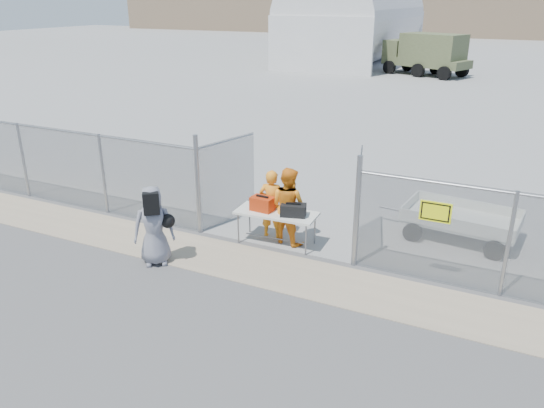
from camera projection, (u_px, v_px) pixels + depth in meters
The scene contains 13 objects.
ground at pixel (230, 286), 10.83m from camera, with size 160.00×160.00×0.00m, color #4F4D4D.
tarmac_inside at pixel (471, 65), 46.07m from camera, with size 160.00×80.00×0.01m, color gray.
dirt_strip at pixel (252, 265), 11.67m from camera, with size 44.00×1.60×0.01m, color tan.
chain_link_fence at pixel (272, 204), 12.11m from camera, with size 40.00×0.20×2.20m, color gray, non-canonical shape.
quonset_hangar at pixel (356, 15), 46.98m from camera, with size 9.00×18.00×8.00m, color silver, non-canonical shape.
folding_table at pixel (276, 228), 12.56m from camera, with size 1.92×0.80×0.81m, color silver, non-canonical shape.
orange_bag at pixel (262, 204), 12.46m from camera, with size 0.52×0.35×0.33m, color red.
black_duffel at pixel (293, 210), 12.15m from camera, with size 0.58×0.34×0.28m, color black.
security_worker_left at pixel (272, 204), 12.72m from camera, with size 0.63×0.42×1.73m, color orange.
security_worker_right at pixel (288, 206), 12.46m from camera, with size 0.91×0.71×1.87m, color orange.
visitor at pixel (154, 226), 11.47m from camera, with size 0.88×0.57×1.79m, color slate.
utility_trailer at pixel (461, 223), 12.82m from camera, with size 3.42×1.76×0.83m, color silver, non-canonical shape.
military_truck at pixel (426, 55), 39.41m from camera, with size 6.36×2.35×3.03m, color #575F3A, non-canonical shape.
Camera 1 is at (4.89, -8.16, 5.51)m, focal length 35.00 mm.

